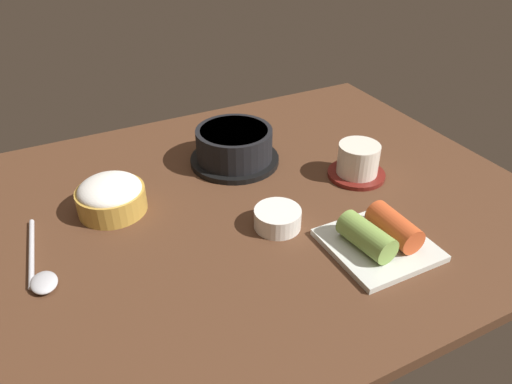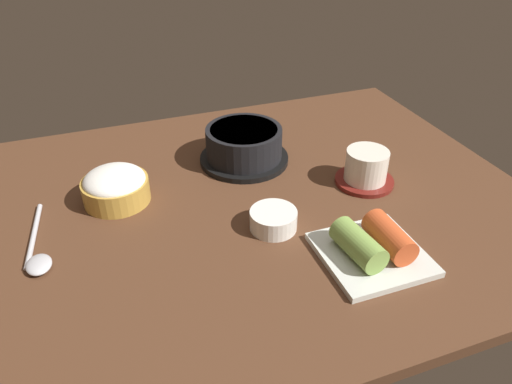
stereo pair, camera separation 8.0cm
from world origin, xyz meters
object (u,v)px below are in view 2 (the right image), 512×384
(tea_cup_with_saucer, at_px, (366,168))
(spoon, at_px, (37,254))
(stone_pot, at_px, (244,145))
(banchan_cup_center, at_px, (273,219))
(rice_bowl, at_px, (115,186))
(kimchi_plate, at_px, (373,246))

(tea_cup_with_saucer, bearing_deg, spoon, -178.52)
(stone_pot, xyz_separation_m, banchan_cup_center, (-0.03, -0.22, -0.02))
(rice_bowl, relative_size, banchan_cup_center, 1.50)
(rice_bowl, relative_size, kimchi_plate, 0.77)
(tea_cup_with_saucer, bearing_deg, rice_bowl, 167.29)
(stone_pot, bearing_deg, rice_bowl, -167.87)
(stone_pot, height_order, tea_cup_with_saucer, stone_pot)
(banchan_cup_center, distance_m, spoon, 0.36)
(stone_pot, xyz_separation_m, rice_bowl, (-0.25, -0.05, -0.01))
(rice_bowl, bearing_deg, stone_pot, 12.13)
(kimchi_plate, bearing_deg, rice_bowl, 140.05)
(stone_pot, distance_m, banchan_cup_center, 0.22)
(banchan_cup_center, xyz_separation_m, spoon, (-0.35, 0.05, -0.01))
(tea_cup_with_saucer, relative_size, kimchi_plate, 0.72)
(rice_bowl, distance_m, spoon, 0.17)
(stone_pot, distance_m, tea_cup_with_saucer, 0.23)
(stone_pot, height_order, rice_bowl, stone_pot)
(rice_bowl, xyz_separation_m, banchan_cup_center, (0.22, -0.16, -0.01))
(kimchi_plate, height_order, spoon, kimchi_plate)
(rice_bowl, height_order, spoon, rice_bowl)
(banchan_cup_center, bearing_deg, stone_pot, 83.18)
(rice_bowl, bearing_deg, kimchi_plate, -39.95)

